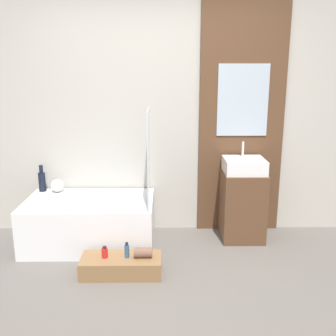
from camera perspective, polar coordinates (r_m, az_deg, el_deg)
The scene contains 13 objects.
ground_plane at distance 3.22m, azimuth -1.35°, elevation -19.47°, with size 12.00×12.00×0.00m, color #605B56.
wall_tiled_back at distance 4.29m, azimuth -1.21°, elevation 7.73°, with size 4.20×0.06×2.60m, color #B7B2A8.
wall_wood_accent at distance 4.32m, azimuth 10.67°, elevation 7.67°, with size 0.91×0.04×2.60m.
bathtub at distance 4.18m, azimuth -11.22°, elevation -7.67°, with size 1.30×0.79×0.48m.
glass_shower_screen at distance 3.80m, azimuth -2.80°, elevation 1.52°, with size 0.01×0.54×0.93m, color silver.
wooden_step_bench at distance 3.64m, azimuth -6.79°, elevation -13.86°, with size 0.72×0.31×0.16m, color olive.
vanity_cabinet at distance 4.29m, azimuth 10.72°, elevation -5.34°, with size 0.44×0.46×0.73m, color brown.
sink at distance 4.17m, azimuth 11.00°, elevation 0.37°, with size 0.42×0.39×0.31m.
vase_tall_dark at distance 4.49m, azimuth -17.82°, elevation -1.75°, with size 0.08×0.08×0.29m.
vase_round_light at distance 4.42m, azimuth -15.77°, elevation -2.48°, with size 0.14×0.14×0.14m, color white.
bottle_soap_primary at distance 3.60m, azimuth -9.17°, elevation -12.01°, with size 0.06×0.06×0.11m.
bottle_soap_secondary at distance 3.57m, azimuth -5.99°, elevation -11.85°, with size 0.04×0.04×0.14m.
towel_roll at distance 3.56m, azimuth -3.64°, elevation -12.14°, with size 0.09×0.09×0.16m, color brown.
Camera 1 is at (0.04, -2.68, 1.79)m, focal length 42.00 mm.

